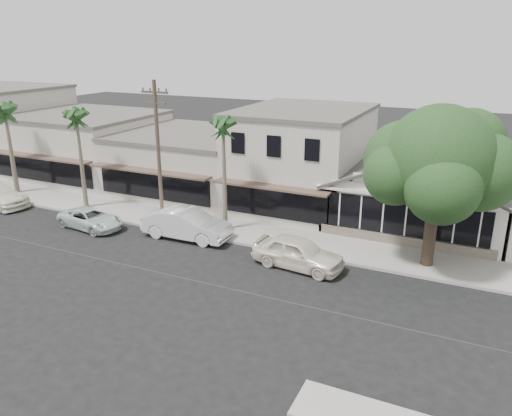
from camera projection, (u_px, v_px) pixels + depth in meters
The scene contains 14 objects.
ground at pixel (260, 296), 22.88m from camera, with size 140.00×140.00×0.00m, color black.
sidewalk_north at pixel (190, 222), 31.85m from camera, with size 90.00×3.50×0.15m, color #9E9991.
corner_shop at pixel (418, 185), 30.72m from camera, with size 10.40×8.60×5.10m.
row_building_near at pixel (302, 159), 34.61m from camera, with size 8.00×10.00×6.50m, color silver.
row_building_midnear at pixel (192, 162), 38.59m from camera, with size 10.00×10.00×4.20m, color beige.
row_building_midfar at pixel (87, 146), 42.68m from camera, with size 11.00×10.00×5.00m, color silver.
utility_pole at pixel (158, 153), 29.41m from camera, with size 1.80×0.24×9.00m.
car_0 at pixel (298, 253), 25.48m from camera, with size 1.93×4.79×1.63m, color white.
car_1 at pixel (187, 224), 29.22m from camera, with size 1.86×5.35×1.76m, color silver.
car_2 at pixel (91, 219), 30.86m from camera, with size 2.02×4.37×1.22m, color silver.
shade_tree at pixel (438, 162), 24.26m from camera, with size 7.52×6.79×8.34m.
palm_east at pixel (223, 129), 28.54m from camera, with size 2.65×2.65×7.30m.
palm_mid at pixel (76, 119), 32.60m from camera, with size 2.68×2.68×7.25m.
palm_west at pixel (5, 112), 35.94m from camera, with size 2.95×2.95×7.26m.
Camera 1 is at (8.47, -18.52, 11.18)m, focal length 35.00 mm.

